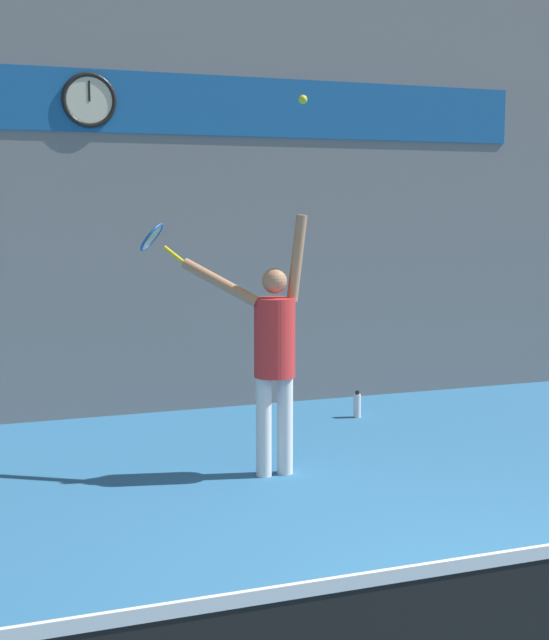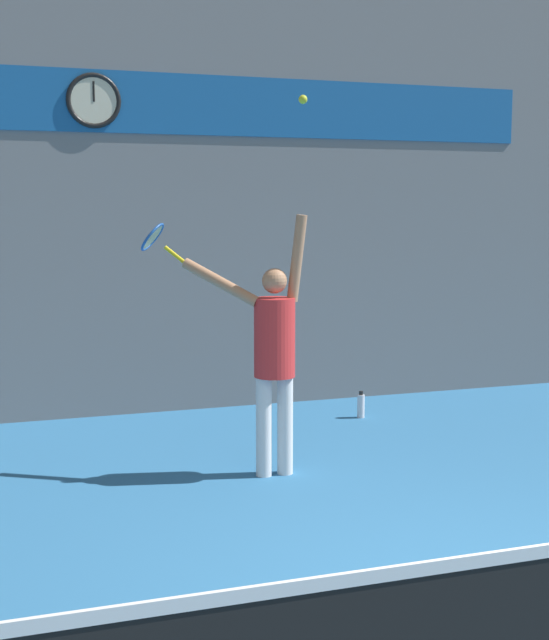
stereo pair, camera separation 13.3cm
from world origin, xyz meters
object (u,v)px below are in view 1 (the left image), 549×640
Objects in this scene: tennis_ball at (303,99)px; tennis_player at (273,348)px; scoreboard_clock at (89,100)px; tennis_racket at (154,239)px; water_bottle at (357,405)px.

tennis_player is at bearing 163.32° from tennis_ball.
scoreboard_clock reaches higher than tennis_racket.
tennis_racket is at bearing 149.12° from tennis_player.
water_bottle is (1.30, 1.68, -2.91)m from tennis_ball.
tennis_ball reaches higher than tennis_racket.
tennis_racket is 5.86× the size of tennis_ball.
scoreboard_clock is 1.96× the size of water_bottle.
tennis_ball reaches higher than tennis_player.
tennis_player is 7.55× the size of water_bottle.
tennis_player is 1.33m from tennis_racket.
tennis_racket is at bearing -84.28° from scoreboard_clock.
tennis_racket is (-0.86, 0.51, 0.88)m from tennis_player.
water_bottle is (1.52, 1.61, -0.93)m from tennis_player.
water_bottle is at bearing -19.55° from scoreboard_clock.
tennis_player reaches higher than water_bottle.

